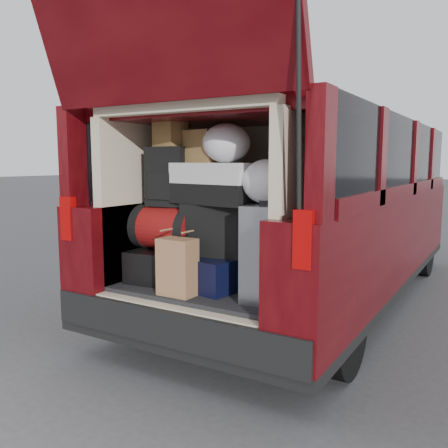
% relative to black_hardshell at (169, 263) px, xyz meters
% --- Properties ---
extents(ground, '(80.00, 80.00, 0.00)m').
position_rel_black_hardshell_xyz_m(ground, '(0.39, -0.18, -0.66)').
color(ground, '#363639').
rests_on(ground, ground).
extents(minivan, '(1.90, 5.35, 2.77)m').
position_rel_black_hardshell_xyz_m(minivan, '(0.39, 1.68, 0.25)').
color(minivan, black).
rests_on(minivan, ground).
extents(load_floor, '(1.24, 1.05, 0.55)m').
position_rel_black_hardshell_xyz_m(load_floor, '(0.39, 0.10, -0.39)').
color(load_floor, black).
rests_on(load_floor, ground).
extents(black_hardshell, '(0.47, 0.60, 0.23)m').
position_rel_black_hardshell_xyz_m(black_hardshell, '(0.00, 0.00, 0.00)').
color(black_hardshell, black).
rests_on(black_hardshell, load_floor).
extents(navy_hardshell, '(0.50, 0.58, 0.22)m').
position_rel_black_hardshell_xyz_m(navy_hardshell, '(0.44, -0.01, -0.00)').
color(navy_hardshell, black).
rests_on(navy_hardshell, load_floor).
extents(silver_roller, '(0.31, 0.43, 0.60)m').
position_rel_black_hardshell_xyz_m(silver_roller, '(0.85, -0.09, 0.18)').
color(silver_roller, silver).
rests_on(silver_roller, load_floor).
extents(kraft_bag, '(0.24, 0.15, 0.37)m').
position_rel_black_hardshell_xyz_m(kraft_bag, '(0.32, -0.32, 0.07)').
color(kraft_bag, '#AB744D').
rests_on(kraft_bag, load_floor).
extents(red_duffel, '(0.48, 0.32, 0.31)m').
position_rel_black_hardshell_xyz_m(red_duffel, '(0.02, -0.04, 0.27)').
color(red_duffel, maroon).
rests_on(red_duffel, black_hardshell).
extents(black_soft_case, '(0.52, 0.35, 0.35)m').
position_rel_black_hardshell_xyz_m(black_soft_case, '(0.44, 0.02, 0.28)').
color(black_soft_case, black).
rests_on(black_soft_case, navy_hardshell).
extents(backpack, '(0.31, 0.21, 0.42)m').
position_rel_black_hardshell_xyz_m(backpack, '(0.02, -0.01, 0.64)').
color(backpack, black).
rests_on(backpack, red_duffel).
extents(twotone_duffel, '(0.66, 0.41, 0.28)m').
position_rel_black_hardshell_xyz_m(twotone_duffel, '(0.42, 0.00, 0.60)').
color(twotone_duffel, silver).
rests_on(twotone_duffel, black_soft_case).
extents(grocery_sack_lower, '(0.23, 0.20, 0.18)m').
position_rel_black_hardshell_xyz_m(grocery_sack_lower, '(0.03, -0.00, 0.94)').
color(grocery_sack_lower, brown).
rests_on(grocery_sack_lower, backpack).
extents(grocery_sack_upper, '(0.25, 0.21, 0.22)m').
position_rel_black_hardshell_xyz_m(grocery_sack_upper, '(0.27, 0.07, 0.85)').
color(grocery_sack_upper, brown).
rests_on(grocery_sack_upper, twotone_duffel).
extents(plastic_bag_center, '(0.33, 0.31, 0.26)m').
position_rel_black_hardshell_xyz_m(plastic_bag_center, '(0.47, 0.04, 0.87)').
color(plastic_bag_center, white).
rests_on(plastic_bag_center, twotone_duffel).
extents(plastic_bag_right, '(0.34, 0.32, 0.28)m').
position_rel_black_hardshell_xyz_m(plastic_bag_right, '(0.84, -0.09, 0.62)').
color(plastic_bag_right, white).
rests_on(plastic_bag_right, silver_roller).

